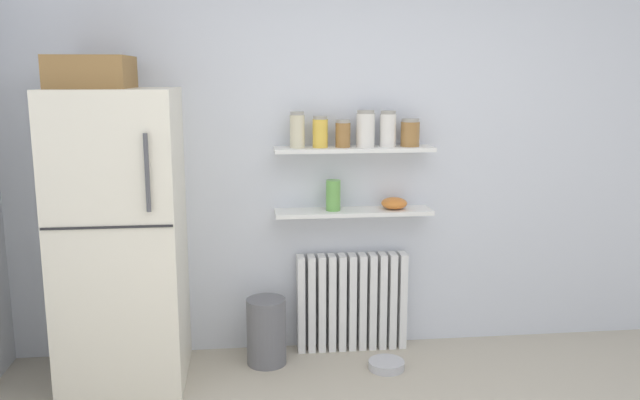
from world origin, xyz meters
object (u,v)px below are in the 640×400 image
storage_jar_0 (297,130)px  vase (333,195)px  radiator (352,302)px  trash_bin (266,331)px  storage_jar_1 (320,132)px  storage_jar_3 (366,129)px  storage_jar_5 (410,133)px  shelf_bowl (394,203)px  storage_jar_2 (343,134)px  pet_food_bowl (386,365)px  storage_jar_4 (388,129)px  refrigerator (120,232)px

storage_jar_0 → vase: storage_jar_0 is taller
radiator → trash_bin: size_ratio=1.70×
storage_jar_1 → vase: 0.40m
radiator → storage_jar_3: (0.07, -0.03, 1.11)m
storage_jar_5 → shelf_bowl: storage_jar_5 is taller
storage_jar_1 → storage_jar_5: storage_jar_1 is taller
storage_jar_0 → storage_jar_2: bearing=0.0°
storage_jar_2 → pet_food_bowl: 1.43m
radiator → vase: bearing=-166.8°
storage_jar_3 → trash_bin: storage_jar_3 is taller
vase → radiator: bearing=13.2°
storage_jar_2 → shelf_bowl: 0.55m
storage_jar_3 → vase: size_ratio=1.18×
storage_jar_3 → trash_bin: bearing=-167.7°
storage_jar_2 → shelf_bowl: storage_jar_2 is taller
radiator → shelf_bowl: size_ratio=4.36×
storage_jar_2 → pet_food_bowl: (0.23, -0.30, -1.38)m
storage_jar_4 → pet_food_bowl: size_ratio=1.00×
radiator → storage_jar_5: 1.14m
radiator → storage_jar_5: (0.35, -0.03, 1.09)m
radiator → storage_jar_4: (0.21, -0.03, 1.11)m
storage_jar_3 → pet_food_bowl: 1.44m
pet_food_bowl → shelf_bowl: bearing=72.2°
storage_jar_1 → storage_jar_2: size_ratio=1.14×
refrigerator → radiator: (1.37, 0.26, -0.56)m
trash_bin → storage_jar_0: bearing=33.3°
radiator → trash_bin: 0.59m
pet_food_bowl → storage_jar_5: bearing=58.3°
storage_jar_2 → storage_jar_5: size_ratio=0.99×
storage_jar_1 → pet_food_bowl: bearing=-39.2°
shelf_bowl → trash_bin: (-0.81, -0.14, -0.76)m
trash_bin → storage_jar_3: bearing=12.3°
refrigerator → storage_jar_2: size_ratio=11.02×
storage_jar_0 → storage_jar_2: (0.28, 0.00, -0.02)m
storage_jar_4 → vase: size_ratio=1.16×
refrigerator → storage_jar_0: size_ratio=8.53×
storage_jar_4 → shelf_bowl: size_ratio=1.36×
vase → shelf_bowl: bearing=0.0°
shelf_bowl → storage_jar_2: bearing=180.0°
storage_jar_0 → refrigerator: bearing=-167.1°
storage_jar_4 → storage_jar_0: bearing=180.0°
storage_jar_4 → shelf_bowl: bearing=0.0°
refrigerator → storage_jar_5: 1.81m
radiator → storage_jar_4: storage_jar_4 is taller
radiator → pet_food_bowl: 0.47m
radiator → pet_food_bowl: bearing=-64.1°
radiator → storage_jar_2: (-0.07, -0.03, 1.09)m
storage_jar_4 → shelf_bowl: (0.05, 0.00, -0.46)m
storage_jar_0 → storage_jar_1: storage_jar_0 is taller
storage_jar_0 → trash_bin: size_ratio=0.53×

